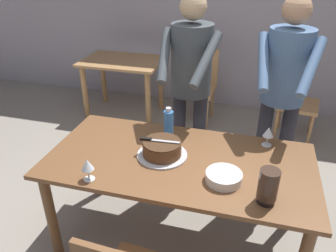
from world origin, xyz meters
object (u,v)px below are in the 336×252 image
Objects in this scene: person_cutting_cake at (191,79)px; background_chair_1 at (292,98)px; main_dining_table at (179,171)px; hurricane_lamp at (268,186)px; wine_glass_near at (87,165)px; person_standing_beside at (283,86)px; cake_knife at (151,140)px; wine_glass_far at (268,133)px; water_bottle at (169,125)px; background_chair_0 at (198,83)px; cake_on_platter at (162,149)px; plate_stack at (224,177)px; background_table at (123,72)px.

person_cutting_cake is 1.91× the size of background_chair_1.
main_dining_table is 0.66m from hurricane_lamp.
person_standing_beside reaches higher than wine_glass_near.
wine_glass_far reaches higher than cake_knife.
person_standing_beside reaches higher than hurricane_lamp.
background_chair_1 is at bearing 61.29° from cake_knife.
background_chair_0 is (-0.13, 1.84, -0.37)m from water_bottle.
main_dining_table is at bearing -82.72° from background_chair_0.
cake_on_platter is at bearing -85.37° from water_bottle.
water_bottle is 0.28× the size of background_chair_1.
person_cutting_cake is at bearing 124.07° from hurricane_lamp.
person_cutting_cake reaches higher than cake_knife.
background_table is (-1.54, 2.14, -0.20)m from plate_stack.
background_chair_0 is at bearing 122.75° from person_standing_beside.
person_standing_beside is 1.72× the size of background_table.
cake_on_platter is 0.20× the size of person_cutting_cake.
person_standing_beside reaches higher than cake_knife.
hurricane_lamp is at bearing 4.22° from wine_glass_near.
cake_on_platter is 0.70m from person_cutting_cake.
wine_glass_far is at bearing -102.21° from person_standing_beside.
main_dining_table is 0.29m from cake_knife.
background_table is at bearing 122.00° from water_bottle.
cake_on_platter is at bearing -154.14° from wine_glass_far.
background_table is at bearing 137.34° from wine_glass_far.
plate_stack is at bearing -21.14° from cake_on_platter.
cake_knife is 0.82m from wine_glass_far.
person_standing_beside is (0.71, 0.03, 0.00)m from person_cutting_cake.
cake_on_platter is at bearing 4.37° from cake_knife.
cake_knife is 0.54m from plate_stack.
background_table is (-1.79, 2.26, -0.28)m from hurricane_lamp.
water_bottle is at bearing 120.47° from main_dining_table.
water_bottle is (0.05, 0.24, -0.00)m from cake_knife.
plate_stack is at bearing 14.15° from wine_glass_near.
cake_knife is at bearing 159.28° from hurricane_lamp.
cake_knife is 0.27× the size of background_table.
wine_glass_near reaches higher than background_table.
background_table is at bearing 121.82° from main_dining_table.
main_dining_table is at bearing -59.53° from water_bottle.
background_chair_1 is (0.29, 1.56, -0.36)m from wine_glass_far.
hurricane_lamp is at bearing -51.70° from background_table.
cake_on_platter is 1.05m from person_standing_beside.
person_cutting_cake reaches higher than wine_glass_near.
cake_knife is at bearing 52.02° from wine_glass_near.
person_standing_beside is (0.77, 0.44, 0.21)m from water_bottle.
main_dining_table is at bearing 0.06° from cake_knife.
person_cutting_cake is at bearing 85.73° from cake_on_platter.
water_bottle is (-0.02, 0.23, 0.06)m from cake_on_platter.
person_standing_beside is at bearing -99.97° from background_chair_1.
background_table is at bearing -174.23° from background_chair_0.
water_bottle is (0.33, 0.60, 0.01)m from wine_glass_near.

